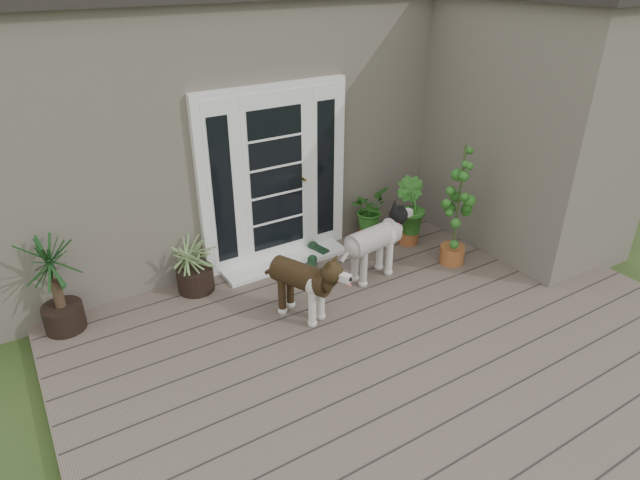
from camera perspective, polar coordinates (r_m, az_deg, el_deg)
deck at (r=5.52m, az=8.45°, el=-11.24°), size 6.20×4.60×0.12m
house_main at (r=8.22m, az=-10.39°, el=13.52°), size 7.40×4.00×3.10m
house_wing at (r=7.48m, az=21.40°, el=10.69°), size 1.60×2.40×3.10m
door_unit at (r=6.46m, az=-4.76°, el=6.67°), size 1.90×0.14×2.15m
door_step at (r=6.75m, az=-3.63°, el=-2.20°), size 1.60×0.40×0.05m
brindle_dog at (r=5.60m, az=-1.97°, el=-4.97°), size 0.68×0.94×0.72m
white_dog at (r=6.30m, az=5.59°, el=-0.98°), size 0.94×0.50×0.75m
spider_plant at (r=6.20m, az=-13.16°, el=-2.23°), size 0.73×0.73×0.73m
yucca at (r=5.91m, az=-26.10°, el=-4.11°), size 0.97×0.97×1.09m
herb_a at (r=7.21m, az=5.13°, el=2.46°), size 0.70×0.70×0.64m
herb_b at (r=7.17m, az=9.37°, el=2.13°), size 0.53×0.53×0.67m
herb_c at (r=7.97m, az=12.19°, el=4.03°), size 0.37×0.37×0.53m
sapling at (r=6.60m, az=14.36°, el=3.71°), size 0.58×0.58×1.59m
clog_left at (r=6.94m, az=-0.17°, el=-0.99°), size 0.22×0.36×0.10m
clog_right at (r=6.64m, az=-0.89°, el=-2.48°), size 0.30×0.33×0.09m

